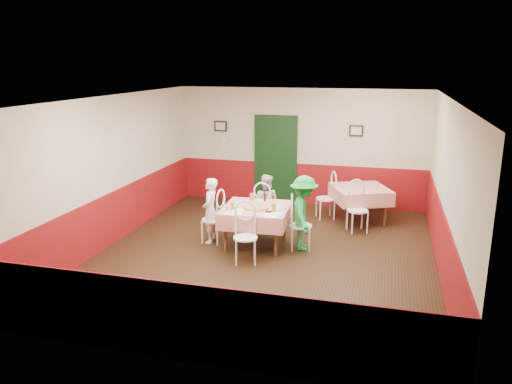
% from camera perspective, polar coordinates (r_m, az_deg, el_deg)
% --- Properties ---
extents(floor, '(7.00, 7.00, 0.00)m').
position_cam_1_polar(floor, '(9.14, 1.09, -7.15)').
color(floor, black).
rests_on(floor, ground).
extents(ceiling, '(7.00, 7.00, 0.00)m').
position_cam_1_polar(ceiling, '(8.50, 1.18, 10.64)').
color(ceiling, white).
rests_on(ceiling, back_wall).
extents(back_wall, '(6.00, 0.10, 2.80)m').
position_cam_1_polar(back_wall, '(12.08, 5.11, 5.12)').
color(back_wall, beige).
rests_on(back_wall, ground).
extents(front_wall, '(6.00, 0.10, 2.80)m').
position_cam_1_polar(front_wall, '(5.53, -7.61, -6.69)').
color(front_wall, beige).
rests_on(front_wall, ground).
extents(left_wall, '(0.10, 7.00, 2.80)m').
position_cam_1_polar(left_wall, '(9.85, -16.08, 2.40)').
color(left_wall, beige).
rests_on(left_wall, ground).
extents(right_wall, '(0.10, 7.00, 2.80)m').
position_cam_1_polar(right_wall, '(8.54, 21.08, 0.14)').
color(right_wall, beige).
rests_on(right_wall, ground).
extents(wainscot_back, '(6.00, 0.03, 1.00)m').
position_cam_1_polar(wainscot_back, '(12.25, 5.00, 0.95)').
color(wainscot_back, maroon).
rests_on(wainscot_back, ground).
extents(wainscot_front, '(6.00, 0.03, 1.00)m').
position_cam_1_polar(wainscot_front, '(5.93, -7.25, -14.77)').
color(wainscot_front, maroon).
rests_on(wainscot_front, ground).
extents(wainscot_left, '(0.03, 7.00, 1.00)m').
position_cam_1_polar(wainscot_left, '(10.07, -15.65, -2.61)').
color(wainscot_left, maroon).
rests_on(wainscot_left, ground).
extents(wainscot_right, '(0.03, 7.00, 1.00)m').
position_cam_1_polar(wainscot_right, '(8.79, 20.45, -5.54)').
color(wainscot_right, maroon).
rests_on(wainscot_right, ground).
extents(door, '(0.96, 0.06, 2.10)m').
position_cam_1_polar(door, '(12.21, 2.25, 3.60)').
color(door, black).
rests_on(door, ground).
extents(picture_left, '(0.32, 0.03, 0.26)m').
position_cam_1_polar(picture_left, '(12.46, -4.06, 7.52)').
color(picture_left, black).
rests_on(picture_left, back_wall).
extents(picture_right, '(0.32, 0.03, 0.26)m').
position_cam_1_polar(picture_right, '(11.81, 11.38, 6.88)').
color(picture_right, black).
rests_on(picture_right, back_wall).
extents(thermostat, '(0.10, 0.03, 0.10)m').
position_cam_1_polar(thermostat, '(12.47, -3.59, 5.92)').
color(thermostat, white).
rests_on(thermostat, back_wall).
extents(main_table, '(1.27, 1.27, 0.77)m').
position_cam_1_polar(main_table, '(9.46, 0.00, -3.96)').
color(main_table, red).
rests_on(main_table, ground).
extents(second_table, '(1.47, 1.47, 0.77)m').
position_cam_1_polar(second_table, '(11.13, 11.78, -1.38)').
color(second_table, red).
rests_on(second_table, ground).
extents(chair_left, '(0.46, 0.46, 0.90)m').
position_cam_1_polar(chair_left, '(9.65, -4.94, -3.17)').
color(chair_left, white).
rests_on(chair_left, ground).
extents(chair_right, '(0.50, 0.50, 0.90)m').
position_cam_1_polar(chair_right, '(9.30, 5.13, -3.87)').
color(chair_right, white).
rests_on(chair_right, ground).
extents(chair_far, '(0.46, 0.46, 0.90)m').
position_cam_1_polar(chair_far, '(10.23, 1.03, -2.07)').
color(chair_far, white).
rests_on(chair_far, ground).
extents(chair_near, '(0.52, 0.52, 0.90)m').
position_cam_1_polar(chair_near, '(8.65, -1.22, -5.25)').
color(chair_near, white).
rests_on(chair_near, ground).
extents(chair_second_a, '(0.55, 0.55, 0.90)m').
position_cam_1_polar(chair_second_a, '(11.17, 7.96, -0.76)').
color(chair_second_a, white).
rests_on(chair_second_a, ground).
extents(chair_second_b, '(0.55, 0.55, 0.90)m').
position_cam_1_polar(chair_second_b, '(10.39, 11.55, -2.10)').
color(chair_second_b, white).
rests_on(chair_second_b, ground).
extents(pizza, '(0.48, 0.48, 0.03)m').
position_cam_1_polar(pizza, '(9.27, -0.00, -1.76)').
color(pizza, '#B74723').
rests_on(pizza, main_table).
extents(plate_left, '(0.26, 0.26, 0.01)m').
position_cam_1_polar(plate_left, '(9.45, -2.32, -1.50)').
color(plate_left, white).
rests_on(plate_left, main_table).
extents(plate_right, '(0.26, 0.26, 0.01)m').
position_cam_1_polar(plate_right, '(9.24, 2.68, -1.87)').
color(plate_right, white).
rests_on(plate_right, main_table).
extents(plate_far, '(0.26, 0.26, 0.01)m').
position_cam_1_polar(plate_far, '(9.71, 0.64, -1.04)').
color(plate_far, white).
rests_on(plate_far, main_table).
extents(glass_a, '(0.08, 0.08, 0.13)m').
position_cam_1_polar(glass_a, '(9.17, -2.69, -1.62)').
color(glass_a, '#BF7219').
rests_on(glass_a, main_table).
extents(glass_b, '(0.08, 0.08, 0.15)m').
position_cam_1_polar(glass_b, '(9.05, 2.03, -1.79)').
color(glass_b, '#BF7219').
rests_on(glass_b, main_table).
extents(glass_c, '(0.08, 0.08, 0.14)m').
position_cam_1_polar(glass_c, '(9.76, -0.49, -0.57)').
color(glass_c, '#BF7219').
rests_on(glass_c, main_table).
extents(beer_bottle, '(0.06, 0.06, 0.20)m').
position_cam_1_polar(beer_bottle, '(9.65, 1.03, -0.57)').
color(beer_bottle, '#381C0A').
rests_on(beer_bottle, main_table).
extents(shaker_a, '(0.04, 0.04, 0.09)m').
position_cam_1_polar(shaker_a, '(9.02, -3.18, -2.05)').
color(shaker_a, silver).
rests_on(shaker_a, main_table).
extents(shaker_b, '(0.04, 0.04, 0.09)m').
position_cam_1_polar(shaker_b, '(8.97, -2.89, -2.15)').
color(shaker_b, silver).
rests_on(shaker_b, main_table).
extents(shaker_c, '(0.04, 0.04, 0.09)m').
position_cam_1_polar(shaker_c, '(9.09, -3.30, -1.92)').
color(shaker_c, '#B23319').
rests_on(shaker_c, main_table).
extents(menu_left, '(0.37, 0.45, 0.00)m').
position_cam_1_polar(menu_left, '(9.06, -2.50, -2.25)').
color(menu_left, white).
rests_on(menu_left, main_table).
extents(menu_right, '(0.36, 0.44, 0.00)m').
position_cam_1_polar(menu_right, '(8.90, 1.87, -2.56)').
color(menu_right, white).
rests_on(menu_right, main_table).
extents(wallet, '(0.11, 0.09, 0.02)m').
position_cam_1_polar(wallet, '(9.02, 1.46, -2.27)').
color(wallet, black).
rests_on(wallet, main_table).
extents(diner_left, '(0.36, 0.50, 1.26)m').
position_cam_1_polar(diner_left, '(9.61, -5.25, -2.12)').
color(diner_left, gray).
rests_on(diner_left, ground).
extents(diner_far, '(0.60, 0.48, 1.18)m').
position_cam_1_polar(diner_far, '(10.24, 1.09, -1.23)').
color(diner_far, gray).
rests_on(diner_far, ground).
extents(diner_right, '(0.71, 1.00, 1.40)m').
position_cam_1_polar(diner_right, '(9.22, 5.48, -2.42)').
color(diner_right, gray).
rests_on(diner_right, ground).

